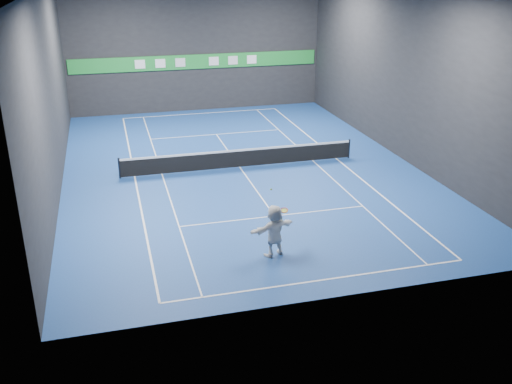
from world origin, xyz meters
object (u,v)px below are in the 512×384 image
object	(u,v)px
tennis_racket	(284,212)
tennis_ball	(271,189)
tennis_net	(240,158)
player	(274,231)

from	to	relation	value
tennis_racket	tennis_ball	bearing A→B (deg)	163.31
tennis_net	tennis_racket	distance (m)	9.76
tennis_ball	tennis_net	bearing A→B (deg)	83.38
tennis_ball	tennis_racket	size ratio (longest dim) A/B	0.12
tennis_net	tennis_racket	size ratio (longest dim) A/B	21.39
player	tennis_ball	world-z (taller)	tennis_ball
tennis_ball	tennis_racket	bearing A→B (deg)	-16.69
tennis_net	tennis_racket	xyz separation A→B (m)	(-0.66, -9.67, 1.16)
player	tennis_ball	xyz separation A→B (m)	(-0.09, 0.18, 1.57)
player	tennis_racket	distance (m)	0.78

